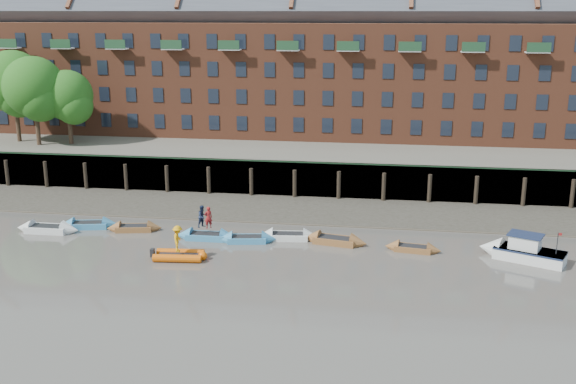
% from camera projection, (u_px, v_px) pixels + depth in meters
% --- Properties ---
extents(ground, '(220.00, 220.00, 0.00)m').
position_uv_depth(ground, '(213.00, 293.00, 40.75)').
color(ground, '#57524C').
rests_on(ground, ground).
extents(foreshore, '(110.00, 8.00, 0.50)m').
position_uv_depth(foreshore, '(266.00, 208.00, 57.93)').
color(foreshore, '#3D382F').
rests_on(foreshore, ground).
extents(mud_band, '(110.00, 1.60, 0.10)m').
position_uv_depth(mud_band, '(258.00, 220.00, 54.68)').
color(mud_band, '#4C4336').
rests_on(mud_band, ground).
extents(river_wall, '(110.00, 1.23, 3.30)m').
position_uv_depth(river_wall, '(274.00, 178.00, 61.69)').
color(river_wall, '#2D2A26').
rests_on(river_wall, ground).
extents(bank_terrace, '(110.00, 28.00, 3.20)m').
position_uv_depth(bank_terrace, '(294.00, 149.00, 74.69)').
color(bank_terrace, '#5E594D').
rests_on(bank_terrace, ground).
extents(apartment_terrace, '(80.60, 15.56, 20.98)m').
position_uv_depth(apartment_terrace, '(296.00, 45.00, 72.69)').
color(apartment_terrace, brown).
rests_on(apartment_terrace, bank_terrace).
extents(tree_cluster, '(11.76, 7.74, 9.40)m').
position_uv_depth(tree_cluster, '(32.00, 87.00, 68.09)').
color(tree_cluster, '#3A281C').
rests_on(tree_cluster, bank_terrace).
extents(rowboat_0, '(4.99, 1.48, 1.45)m').
position_uv_depth(rowboat_0, '(48.00, 229.00, 51.75)').
color(rowboat_0, silver).
rests_on(rowboat_0, ground).
extents(rowboat_1, '(4.77, 2.25, 1.33)m').
position_uv_depth(rowboat_1, '(89.00, 225.00, 52.77)').
color(rowboat_1, teal).
rests_on(rowboat_1, ground).
extents(rowboat_2, '(4.40, 2.01, 1.23)m').
position_uv_depth(rowboat_2, '(134.00, 228.00, 52.05)').
color(rowboat_2, brown).
rests_on(rowboat_2, ground).
extents(rowboat_3, '(4.55, 1.36, 1.32)m').
position_uv_depth(rowboat_3, '(206.00, 236.00, 50.15)').
color(rowboat_3, teal).
rests_on(rowboat_3, ground).
extents(rowboat_4, '(4.52, 1.94, 1.27)m').
position_uv_depth(rowboat_4, '(247.00, 239.00, 49.55)').
color(rowboat_4, teal).
rests_on(rowboat_4, ground).
extents(rowboat_5, '(4.68, 1.77, 1.33)m').
position_uv_depth(rowboat_5, '(288.00, 236.00, 50.15)').
color(rowboat_5, silver).
rests_on(rowboat_5, ground).
extents(rowboat_6, '(4.94, 2.24, 1.38)m').
position_uv_depth(rowboat_6, '(335.00, 240.00, 49.20)').
color(rowboat_6, brown).
rests_on(rowboat_6, ground).
extents(rowboat_7, '(4.10, 1.71, 1.15)m').
position_uv_depth(rowboat_7, '(413.00, 248.00, 47.66)').
color(rowboat_7, brown).
rests_on(rowboat_7, ground).
extents(rib_tender, '(3.67, 1.97, 0.63)m').
position_uv_depth(rib_tender, '(181.00, 255.00, 46.11)').
color(rib_tender, '#DB590A').
rests_on(rib_tender, ground).
extents(motor_launch, '(6.00, 4.01, 2.37)m').
position_uv_depth(motor_launch, '(516.00, 250.00, 46.19)').
color(motor_launch, silver).
rests_on(motor_launch, ground).
extents(person_rower_a, '(0.72, 0.65, 1.65)m').
position_uv_depth(person_rower_a, '(208.00, 217.00, 49.72)').
color(person_rower_a, maroon).
rests_on(person_rower_a, rowboat_3).
extents(person_rower_b, '(1.01, 1.04, 1.68)m').
position_uv_depth(person_rower_b, '(203.00, 216.00, 49.93)').
color(person_rower_b, '#19233F').
rests_on(person_rower_b, rowboat_3).
extents(person_rib_crew, '(0.86, 1.28, 1.84)m').
position_uv_depth(person_rib_crew, '(178.00, 239.00, 45.72)').
color(person_rib_crew, orange).
rests_on(person_rib_crew, rib_tender).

